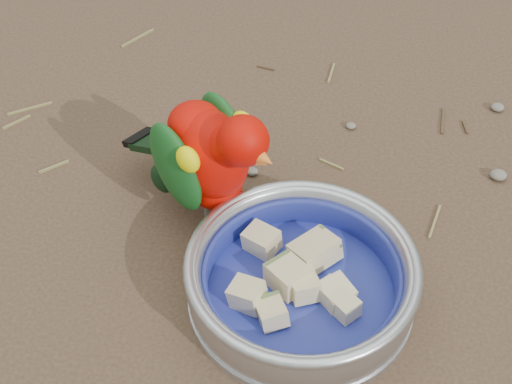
# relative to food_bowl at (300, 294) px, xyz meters

# --- Properties ---
(ground) EXTENTS (60.00, 60.00, 0.00)m
(ground) POSITION_rel_food_bowl_xyz_m (-0.02, 0.03, -0.01)
(ground) COLOR #4B3627
(food_bowl) EXTENTS (0.23, 0.23, 0.02)m
(food_bowl) POSITION_rel_food_bowl_xyz_m (0.00, 0.00, 0.00)
(food_bowl) COLOR #B2B2BA
(food_bowl) RESTS_ON ground
(bowl_wall) EXTENTS (0.23, 0.23, 0.04)m
(bowl_wall) POSITION_rel_food_bowl_xyz_m (0.00, 0.00, 0.03)
(bowl_wall) COLOR #B2B2BA
(bowl_wall) RESTS_ON food_bowl
(fruit_wedges) EXTENTS (0.14, 0.14, 0.03)m
(fruit_wedges) POSITION_rel_food_bowl_xyz_m (0.00, 0.00, 0.02)
(fruit_wedges) COLOR beige
(fruit_wedges) RESTS_ON food_bowl
(lory_parrot) EXTENTS (0.22, 0.21, 0.17)m
(lory_parrot) POSITION_rel_food_bowl_xyz_m (-0.11, 0.11, 0.08)
(lory_parrot) COLOR #C20901
(lory_parrot) RESTS_ON ground
(ground_debris) EXTENTS (0.90, 0.80, 0.01)m
(ground_debris) POSITION_rel_food_bowl_xyz_m (-0.02, 0.12, -0.01)
(ground_debris) COLOR olive
(ground_debris) RESTS_ON ground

